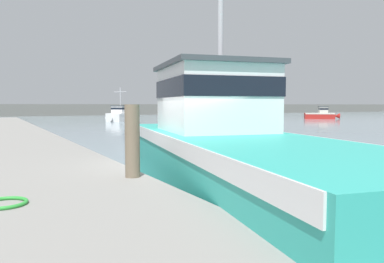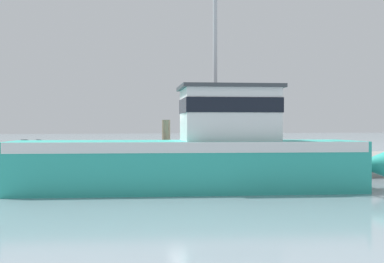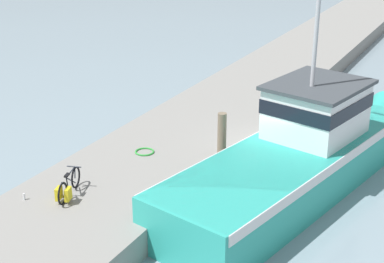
{
  "view_description": "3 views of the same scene",
  "coord_description": "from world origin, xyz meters",
  "px_view_note": "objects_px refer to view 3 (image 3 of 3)",
  "views": [
    {
      "loc": [
        -4.16,
        -8.23,
        2.31
      ],
      "look_at": [
        -0.94,
        -2.32,
        1.83
      ],
      "focal_mm": 35.0,
      "sensor_mm": 36.0,
      "label": 1
    },
    {
      "loc": [
        18.95,
        -6.76,
        2.07
      ],
      "look_at": [
        -0.22,
        -0.54,
        1.91
      ],
      "focal_mm": 55.0,
      "sensor_mm": 36.0,
      "label": 2
    },
    {
      "loc": [
        6.05,
        -17.62,
        9.03
      ],
      "look_at": [
        -3.16,
        -0.33,
        1.12
      ],
      "focal_mm": 55.0,
      "sensor_mm": 36.0,
      "label": 3
    }
  ],
  "objects_px": {
    "fishing_boat_main": "(302,152)",
    "bicycle_touring": "(67,188)",
    "water_bottle_by_bike": "(24,197)",
    "mooring_post": "(222,134)"
  },
  "relations": [
    {
      "from": "bicycle_touring",
      "to": "water_bottle_by_bike",
      "type": "relative_size",
      "value": 8.14
    },
    {
      "from": "fishing_boat_main",
      "to": "water_bottle_by_bike",
      "type": "relative_size",
      "value": 66.53
    },
    {
      "from": "fishing_boat_main",
      "to": "bicycle_touring",
      "type": "distance_m",
      "value": 7.57
    },
    {
      "from": "fishing_boat_main",
      "to": "water_bottle_by_bike",
      "type": "bearing_deg",
      "value": -123.51
    },
    {
      "from": "water_bottle_by_bike",
      "to": "bicycle_touring",
      "type": "bearing_deg",
      "value": 33.44
    },
    {
      "from": "fishing_boat_main",
      "to": "mooring_post",
      "type": "xyz_separation_m",
      "value": [
        -2.61,
        -0.58,
        0.35
      ]
    },
    {
      "from": "fishing_boat_main",
      "to": "mooring_post",
      "type": "relative_size",
      "value": 9.11
    },
    {
      "from": "mooring_post",
      "to": "fishing_boat_main",
      "type": "bearing_deg",
      "value": 12.52
    },
    {
      "from": "fishing_boat_main",
      "to": "water_bottle_by_bike",
      "type": "xyz_separation_m",
      "value": [
        -6.25,
        -6.18,
        -0.28
      ]
    },
    {
      "from": "fishing_boat_main",
      "to": "water_bottle_by_bike",
      "type": "height_order",
      "value": "fishing_boat_main"
    }
  ]
}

